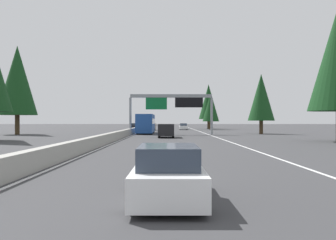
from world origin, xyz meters
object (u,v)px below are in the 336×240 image
object	(u,v)px
sedan_mid_right	(183,127)
conifer_left_mid	(17,80)
conifer_right_mid	(261,97)
sedan_far_left	(168,175)
conifer_right_far	(209,102)
conifer_right_distant	(211,107)
pickup_mid_left	(151,126)
oncoming_near	(134,126)
sign_gantry_overhead	(172,102)
bus_far_center	(146,123)
minivan_near_right	(166,130)

from	to	relation	value
sedan_mid_right	conifer_left_mid	bearing A→B (deg)	138.40
conifer_right_mid	sedan_far_left	bearing A→B (deg)	163.19
conifer_right_far	conifer_right_distant	size ratio (longest dim) A/B	1.30
pickup_mid_left	oncoming_near	xyz separation A→B (m)	(10.25, 4.53, -0.23)
sign_gantry_overhead	conifer_left_mid	distance (m)	23.68
bus_far_center	conifer_right_mid	world-z (taller)	conifer_right_mid
bus_far_center	oncoming_near	world-z (taller)	bus_far_center
minivan_near_right	conifer_right_far	bearing A→B (deg)	-12.45
minivan_near_right	sedan_mid_right	xyz separation A→B (m)	(39.43, -3.81, -0.27)
sedan_mid_right	oncoming_near	xyz separation A→B (m)	(5.00, 11.88, 0.00)
conifer_right_far	conifer_left_mid	xyz separation A→B (m)	(-38.13, 33.13, 1.31)
sedan_far_left	pickup_mid_left	size ratio (longest dim) A/B	0.79
bus_far_center	conifer_right_distant	distance (m)	28.94
sedan_far_left	minivan_near_right	bearing A→B (deg)	0.36
sign_gantry_overhead	conifer_right_mid	bearing A→B (deg)	-78.57
minivan_near_right	conifer_left_mid	bearing A→B (deg)	66.71
minivan_near_right	oncoming_near	bearing A→B (deg)	10.30
sign_gantry_overhead	conifer_right_mid	size ratio (longest dim) A/B	1.33
minivan_near_right	conifer_right_far	xyz separation A→B (m)	(47.85, -10.57, 5.93)
sign_gantry_overhead	oncoming_near	xyz separation A→B (m)	(34.72, 8.95, -4.17)
minivan_near_right	conifer_right_mid	bearing A→B (deg)	-50.14
conifer_right_mid	conifer_right_distant	xyz separation A→B (m)	(26.90, 4.89, -0.53)
sedan_far_left	pickup_mid_left	bearing A→B (deg)	3.06
bus_far_center	conifer_right_mid	xyz separation A→B (m)	(-1.57, -18.43, 4.08)
conifer_right_distant	pickup_mid_left	bearing A→B (deg)	111.14
conifer_right_distant	conifer_right_far	bearing A→B (deg)	-2.72
sedan_mid_right	bus_far_center	bearing A→B (deg)	164.16
sign_gantry_overhead	pickup_mid_left	bearing A→B (deg)	10.24
pickup_mid_left	conifer_right_distant	size ratio (longest dim) A/B	0.65
sedan_mid_right	bus_far_center	distance (m)	26.31
sedan_mid_right	bus_far_center	xyz separation A→B (m)	(-25.29, 7.17, 1.03)
oncoming_near	conifer_right_mid	xyz separation A→B (m)	(-31.85, -23.13, 5.11)
conifer_right_distant	conifer_left_mid	xyz separation A→B (m)	(-29.76, 32.74, 2.93)
oncoming_near	sedan_far_left	bearing A→B (deg)	5.86
conifer_right_far	conifer_right_distant	distance (m)	8.53
conifer_right_far	conifer_right_mid	bearing A→B (deg)	-172.74
conifer_right_mid	conifer_right_distant	size ratio (longest dim) A/B	1.10
bus_far_center	conifer_right_distant	size ratio (longest dim) A/B	1.32
bus_far_center	oncoming_near	distance (m)	30.67
minivan_near_right	conifer_right_far	world-z (taller)	conifer_right_far
sedan_far_left	minivan_near_right	world-z (taller)	minivan_near_right
sedan_mid_right	bus_far_center	world-z (taller)	bus_far_center
oncoming_near	conifer_right_distant	xyz separation A→B (m)	(-4.95, -18.24, 4.58)
sign_gantry_overhead	conifer_right_distant	distance (m)	31.19
conifer_right_mid	conifer_left_mid	bearing A→B (deg)	94.34
conifer_right_mid	conifer_right_far	world-z (taller)	conifer_right_far
sedan_far_left	oncoming_near	world-z (taller)	same
sedan_far_left	conifer_left_mid	bearing A→B (deg)	26.25
minivan_near_right	sign_gantry_overhead	bearing A→B (deg)	-5.16
pickup_mid_left	conifer_right_far	xyz separation A→B (m)	(13.67, -14.11, 5.97)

